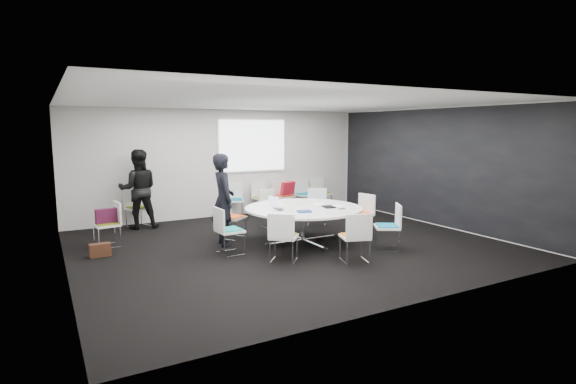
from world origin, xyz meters
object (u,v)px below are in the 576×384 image
chair_ring_c (272,215)px  brown_bag (100,250)px  conference_table (303,216)px  chair_back_a (235,207)px  chair_back_c (284,202)px  person_main (223,200)px  chair_ring_e (229,240)px  chair_back_e (321,199)px  chair_ring_a (361,222)px  maroon_bag (106,216)px  chair_person_back (138,215)px  cup (298,203)px  laptop (281,209)px  chair_ring_b (316,214)px  chair_ring_d (232,226)px  chair_ring_g (355,246)px  chair_ring_h (387,235)px  chair_back_b (263,204)px  chair_back_d (305,201)px  chair_spare_left (108,233)px  person_back (138,189)px  chair_ring_f (283,246)px

chair_ring_c → brown_bag: size_ratio=2.44×
conference_table → chair_back_a: bearing=93.8°
chair_back_c → person_main: 3.79m
chair_ring_e → chair_back_e: 5.23m
chair_ring_a → maroon_bag: bearing=61.4°
chair_ring_c → chair_person_back: bearing=-47.1°
chair_back_e → cup: chair_back_e is taller
laptop → chair_ring_b: bearing=-46.5°
chair_ring_d → person_main: (-0.34, -0.41, 0.64)m
chair_ring_c → chair_ring_g: size_ratio=1.00×
chair_back_c → person_main: person_main is taller
chair_ring_d → chair_ring_h: bearing=101.4°
chair_ring_h → person_main: bearing=85.9°
chair_ring_a → brown_bag: chair_ring_a is taller
chair_back_b → chair_back_d: bearing=172.5°
maroon_bag → chair_ring_h: bearing=-31.0°
conference_table → brown_bag: conference_table is taller
chair_back_e → chair_spare_left: bearing=9.4°
chair_ring_b → person_back: bearing=11.6°
chair_ring_d → chair_ring_h: (2.26, -2.27, 0.00)m
chair_ring_d → chair_person_back: 2.63m
chair_back_a → cup: size_ratio=9.78×
chair_ring_f → brown_bag: chair_ring_f is taller
chair_ring_c → chair_back_a: 1.58m
chair_ring_c → chair_person_back: same height
chair_ring_c → cup: chair_ring_c is taller
chair_ring_h → chair_ring_a: bearing=16.6°
cup → maroon_bag: bearing=160.8°
laptop → maroon_bag: bearing=68.9°
chair_back_a → chair_ring_c: bearing=119.8°
chair_ring_a → cup: chair_ring_a is taller
conference_table → person_main: person_main is taller
chair_ring_g → chair_back_c: 4.90m
chair_ring_h → chair_ring_g: bearing=140.0°
chair_back_d → chair_person_back: (-4.59, 0.03, 0.00)m
chair_ring_a → chair_ring_g: same height
chair_back_a → maroon_bag: size_ratio=2.20×
chair_back_e → chair_person_back: 5.14m
chair_ring_h → chair_back_e: (1.35, 4.38, 0.00)m
conference_table → chair_ring_d: (-1.13, 1.02, -0.28)m
chair_ring_g → chair_person_back: (-2.75, 4.76, 0.00)m
chair_ring_g → cup: chair_ring_g is taller
chair_ring_a → chair_ring_b: size_ratio=1.00×
chair_ring_f → brown_bag: bearing=-173.8°
chair_ring_b → chair_ring_e: (-2.75, -1.33, 0.00)m
chair_back_d → person_main: (-3.41, -2.51, 0.64)m
chair_ring_d → brown_bag: 2.62m
chair_spare_left → chair_person_back: 1.82m
chair_ring_f → person_main: (-0.49, 1.60, 0.64)m
conference_table → chair_back_c: 3.41m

